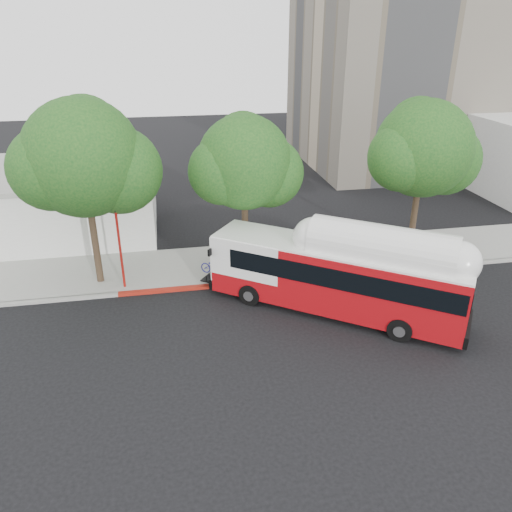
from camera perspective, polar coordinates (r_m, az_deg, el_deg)
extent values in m
plane|color=black|center=(23.79, 3.59, -7.32)|extent=(120.00, 120.00, 0.00)
cube|color=gray|center=(29.32, 0.55, -0.54)|extent=(60.00, 5.00, 0.15)
cube|color=gray|center=(27.04, 1.61, -2.87)|extent=(60.00, 0.30, 0.15)
cube|color=maroon|center=(26.63, -4.72, -3.40)|extent=(10.00, 0.32, 0.16)
cylinder|color=#2D2116|center=(27.04, -18.08, 2.76)|extent=(0.36, 0.36, 6.08)
sphere|color=#134417|center=(25.93, -19.20, 10.55)|extent=(5.80, 5.80, 5.80)
sphere|color=#134417|center=(26.12, -15.42, 9.40)|extent=(4.35, 4.35, 4.35)
cylinder|color=#2D2116|center=(27.66, -1.27, 3.81)|extent=(0.36, 0.36, 5.44)
sphere|color=#134417|center=(26.63, -1.34, 10.65)|extent=(5.00, 5.00, 5.00)
sphere|color=#134417|center=(27.24, 1.50, 9.50)|extent=(3.75, 3.75, 3.75)
cylinder|color=#2D2116|center=(30.58, 17.69, 5.02)|extent=(0.36, 0.36, 5.76)
sphere|color=#134417|center=(29.62, 18.59, 11.57)|extent=(5.40, 5.40, 5.40)
sphere|color=#134417|center=(30.68, 20.71, 10.30)|extent=(4.05, 4.05, 4.05)
cube|color=silver|center=(36.22, -24.35, 5.52)|extent=(16.00, 10.00, 4.00)
cube|color=gray|center=(35.66, -24.94, 8.69)|extent=(16.20, 10.20, 0.30)
cube|color=#A00B10|center=(23.92, 9.02, -2.45)|extent=(11.26, 9.16, 2.90)
cube|color=black|center=(23.54, 10.28, -1.39)|extent=(10.32, 8.50, 0.95)
cube|color=white|center=(23.28, 9.26, 0.81)|extent=(11.21, 9.10, 0.10)
cube|color=white|center=(22.78, 14.12, 0.52)|extent=(6.36, 5.38, 0.55)
cube|color=black|center=(26.80, -4.68, -2.19)|extent=(1.71, 1.93, 0.06)
imported|color=navy|center=(26.59, -4.71, -1.27)|extent=(1.49, 1.74, 0.90)
cylinder|color=#A61711|center=(26.35, -15.23, 0.54)|extent=(0.13, 0.13, 4.38)
cube|color=black|center=(25.52, -15.81, 5.26)|extent=(0.05, 0.44, 0.27)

